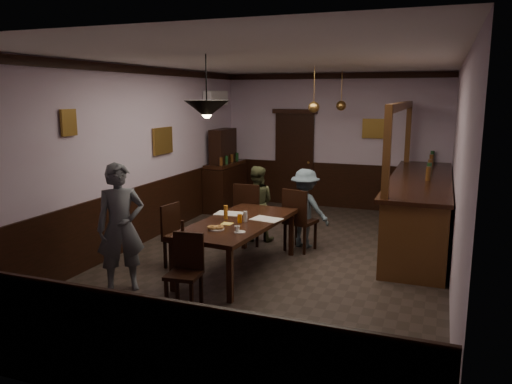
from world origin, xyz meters
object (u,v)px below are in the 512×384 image
at_px(person_standing, 121,228).
at_px(soda_can, 240,218).
at_px(chair_far_right, 298,217).
at_px(pendant_brass_far, 341,106).
at_px(chair_side, 176,233).
at_px(chair_near, 186,267).
at_px(bar_counter, 420,208).
at_px(sideboard, 225,177).
at_px(coffee_cup, 237,229).
at_px(person_seated_right, 305,208).
at_px(chair_far_left, 249,211).
at_px(dining_table, 238,226).
at_px(pendant_brass_mid, 314,107).
at_px(pendant_iron, 207,109).
at_px(person_seated_left, 256,203).

distance_m(person_standing, soda_can, 1.62).
xyz_separation_m(chair_far_right, pendant_brass_far, (0.13, 2.64, 1.73)).
height_order(chair_far_right, chair_side, chair_far_right).
xyz_separation_m(chair_near, bar_counter, (2.49, 3.74, 0.12)).
bearing_deg(soda_can, sideboard, 116.98).
distance_m(coffee_cup, sideboard, 4.68).
xyz_separation_m(chair_far_right, person_seated_right, (0.04, 0.28, 0.09)).
distance_m(chair_near, bar_counter, 4.50).
bearing_deg(soda_can, chair_far_right, 69.47).
bearing_deg(chair_far_right, bar_counter, -132.30).
bearing_deg(bar_counter, coffee_cup, -125.86).
height_order(chair_side, soda_can, chair_side).
xyz_separation_m(person_seated_right, pendant_brass_far, (0.09, 2.35, 1.64)).
relative_size(chair_far_left, chair_near, 1.19).
distance_m(chair_far_left, person_seated_right, 0.94).
bearing_deg(dining_table, chair_far_right, 66.13).
relative_size(sideboard, pendant_brass_mid, 2.20).
height_order(dining_table, chair_side, chair_side).
relative_size(dining_table, pendant_iron, 2.97).
bearing_deg(chair_near, coffee_cup, 59.83).
bearing_deg(pendant_iron, pendant_brass_far, 81.00).
bearing_deg(pendant_brass_mid, person_seated_left, -134.11).
height_order(soda_can, sideboard, sideboard).
xyz_separation_m(person_seated_left, pendant_iron, (0.25, -2.38, 1.69)).
xyz_separation_m(dining_table, soda_can, (0.06, -0.07, 0.12)).
distance_m(chair_far_left, chair_side, 1.53).
xyz_separation_m(person_standing, bar_counter, (3.51, 3.58, -0.23)).
distance_m(person_seated_right, coffee_cup, 2.09).
distance_m(bar_counter, pendant_iron, 4.39).
relative_size(chair_side, person_standing, 0.56).
bearing_deg(person_seated_left, pendant_brass_mid, -146.28).
bearing_deg(chair_near, pendant_iron, 77.33).
xyz_separation_m(coffee_cup, pendant_brass_mid, (0.25, 2.94, 1.50)).
bearing_deg(pendant_iron, person_seated_right, 74.29).
bearing_deg(pendant_brass_far, chair_side, -112.05).
xyz_separation_m(person_seated_right, pendant_brass_mid, (-0.11, 0.89, 1.64)).
bearing_deg(person_seated_left, sideboard, -65.86).
xyz_separation_m(person_seated_right, pendant_iron, (-0.65, -2.30, 1.68)).
bearing_deg(chair_near, person_seated_left, 87.48).
bearing_deg(chair_side, chair_near, -135.70).
height_order(coffee_cup, pendant_brass_far, pendant_brass_far).
distance_m(chair_side, bar_counter, 4.16).
relative_size(person_seated_right, bar_counter, 0.31).
distance_m(dining_table, chair_far_right, 1.34).
bearing_deg(dining_table, person_seated_right, 68.94).
height_order(person_seated_right, pendant_brass_mid, pendant_brass_mid).
xyz_separation_m(person_seated_right, coffee_cup, (-0.36, -2.05, 0.14)).
xyz_separation_m(chair_near, pendant_brass_mid, (0.60, 3.72, 1.81)).
relative_size(chair_far_left, pendant_brass_mid, 1.31).
relative_size(chair_far_right, chair_near, 1.16).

